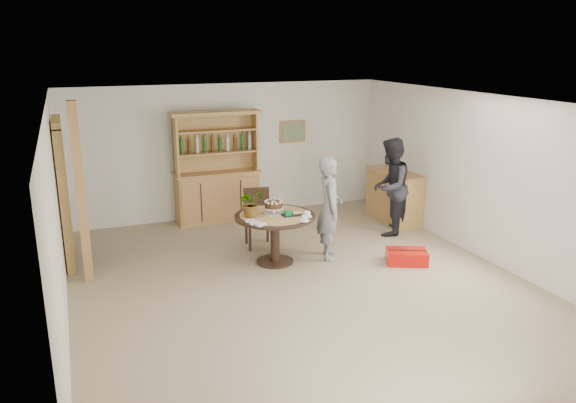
# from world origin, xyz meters

# --- Properties ---
(ground) EXTENTS (7.00, 7.00, 0.00)m
(ground) POSITION_xyz_m (0.00, 0.00, 0.00)
(ground) COLOR tan
(ground) RESTS_ON ground
(room_shell) EXTENTS (6.04, 7.04, 2.52)m
(room_shell) POSITION_xyz_m (0.00, 0.01, 1.74)
(room_shell) COLOR white
(room_shell) RESTS_ON ground
(doorway) EXTENTS (0.13, 1.10, 2.18)m
(doorway) POSITION_xyz_m (-2.93, 2.00, 1.11)
(doorway) COLOR black
(doorway) RESTS_ON ground
(pine_post) EXTENTS (0.12, 0.12, 2.50)m
(pine_post) POSITION_xyz_m (-2.70, 1.20, 1.25)
(pine_post) COLOR tan
(pine_post) RESTS_ON ground
(hutch) EXTENTS (1.62, 0.54, 2.04)m
(hutch) POSITION_xyz_m (-0.30, 3.24, 0.69)
(hutch) COLOR tan
(hutch) RESTS_ON ground
(sideboard) EXTENTS (0.54, 1.26, 0.94)m
(sideboard) POSITION_xyz_m (2.74, 2.00, 0.47)
(sideboard) COLOR tan
(sideboard) RESTS_ON ground
(dining_table) EXTENTS (1.20, 1.20, 0.76)m
(dining_table) POSITION_xyz_m (-0.05, 0.86, 0.60)
(dining_table) COLOR black
(dining_table) RESTS_ON ground
(dining_chair) EXTENTS (0.48, 0.48, 0.95)m
(dining_chair) POSITION_xyz_m (-0.03, 1.68, 0.54)
(dining_chair) COLOR black
(dining_chair) RESTS_ON ground
(birthday_cake) EXTENTS (0.30, 0.30, 0.20)m
(birthday_cake) POSITION_xyz_m (-0.05, 0.91, 0.88)
(birthday_cake) COLOR white
(birthday_cake) RESTS_ON dining_table
(flower_vase) EXTENTS (0.47, 0.44, 0.42)m
(flower_vase) POSITION_xyz_m (-0.40, 0.91, 0.97)
(flower_vase) COLOR #3F7233
(flower_vase) RESTS_ON dining_table
(gift_tray) EXTENTS (0.30, 0.20, 0.08)m
(gift_tray) POSITION_xyz_m (0.17, 0.73, 0.79)
(gift_tray) COLOR black
(gift_tray) RESTS_ON dining_table
(coffee_cup_a) EXTENTS (0.15, 0.15, 0.09)m
(coffee_cup_a) POSITION_xyz_m (0.35, 0.58, 0.80)
(coffee_cup_a) COLOR white
(coffee_cup_a) RESTS_ON dining_table
(coffee_cup_b) EXTENTS (0.15, 0.15, 0.08)m
(coffee_cup_b) POSITION_xyz_m (0.23, 0.41, 0.79)
(coffee_cup_b) COLOR white
(coffee_cup_b) RESTS_ON dining_table
(napkins) EXTENTS (0.24, 0.33, 0.03)m
(napkins) POSITION_xyz_m (-0.46, 0.54, 0.77)
(napkins) COLOR white
(napkins) RESTS_ON dining_table
(teen_boy) EXTENTS (0.55, 0.67, 1.59)m
(teen_boy) POSITION_xyz_m (0.80, 0.76, 0.79)
(teen_boy) COLOR slate
(teen_boy) RESTS_ON ground
(adult_person) EXTENTS (1.03, 1.02, 1.68)m
(adult_person) POSITION_xyz_m (2.26, 1.39, 0.84)
(adult_person) COLOR black
(adult_person) RESTS_ON ground
(red_suitcase) EXTENTS (0.71, 0.61, 0.21)m
(red_suitcase) POSITION_xyz_m (1.79, 0.10, 0.10)
(red_suitcase) COLOR red
(red_suitcase) RESTS_ON ground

